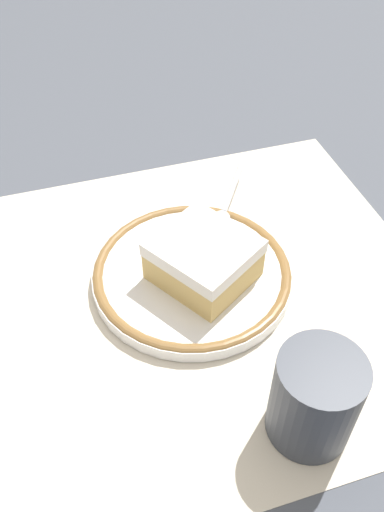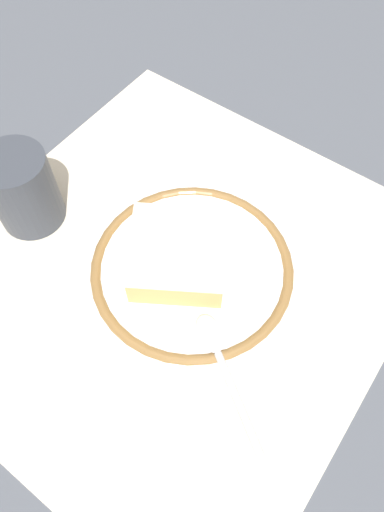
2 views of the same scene
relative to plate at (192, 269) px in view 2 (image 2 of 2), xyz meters
name	(u,v)px [view 2 (image 2 of 2)]	position (x,y,z in m)	size (l,w,h in m)	color
ground_plane	(172,270)	(0.01, -0.02, -0.01)	(2.40, 2.40, 0.00)	#4C515B
placemat	(172,270)	(0.01, -0.02, -0.01)	(0.44, 0.42, 0.00)	beige
plate	(192,269)	(0.00, 0.00, 0.00)	(0.20, 0.20, 0.02)	white
cake_slice	(179,254)	(0.01, -0.01, 0.03)	(0.11, 0.12, 0.05)	#DBB76B
spoon	(219,356)	(0.06, 0.07, 0.01)	(0.08, 0.11, 0.01)	silver
cup	(24,193)	(0.04, -0.18, 0.03)	(0.07, 0.07, 0.08)	#383D47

